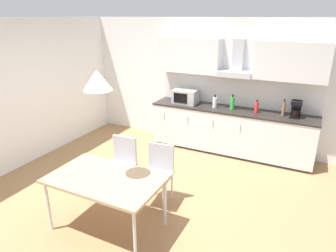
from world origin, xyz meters
TOP-DOWN VIEW (x-y plane):
  - ground_plane at (0.00, 0.00)m, footprint 7.22×7.29m
  - wall_back at (0.00, 2.48)m, footprint 5.78×0.10m
  - wall_left at (-2.46, 0.00)m, footprint 0.10×5.83m
  - kitchen_counter at (0.78, 2.13)m, footprint 3.11×0.62m
  - backsplash_tile at (0.78, 2.42)m, footprint 3.09×0.02m
  - upper_wall_cabinets at (0.78, 2.26)m, footprint 3.09×0.40m
  - microwave at (-0.17, 2.13)m, footprint 0.48×0.35m
  - coffee_maker at (1.90, 2.16)m, footprint 0.18×0.19m
  - bottle_brown at (1.70, 2.15)m, footprint 0.06×0.06m
  - bottle_red at (1.24, 2.11)m, footprint 0.08×0.08m
  - bottle_white at (0.46, 2.09)m, footprint 0.08×0.08m
  - bottle_green at (0.79, 2.12)m, footprint 0.08×0.08m
  - dining_table at (0.02, -0.78)m, footprint 1.38×0.84m
  - chair_far_left at (-0.29, 0.02)m, footprint 0.43×0.43m
  - chair_far_right at (0.33, 0.02)m, footprint 0.43×0.43m
  - pendant_lamp at (0.02, -0.78)m, footprint 0.32×0.32m

SIDE VIEW (x-z plane):
  - ground_plane at x=0.00m, z-range -0.02..0.00m
  - kitchen_counter at x=0.78m, z-range 0.00..0.89m
  - chair_far_left at x=-0.29m, z-range 0.10..0.97m
  - chair_far_right at x=0.33m, z-range 0.10..0.97m
  - dining_table at x=0.02m, z-range 0.31..1.04m
  - bottle_red at x=1.24m, z-range 0.87..1.11m
  - bottle_white at x=0.46m, z-range 0.87..1.12m
  - bottle_green at x=0.79m, z-range 0.87..1.16m
  - bottle_brown at x=1.70m, z-range 0.86..1.17m
  - microwave at x=-0.17m, z-range 0.89..1.17m
  - coffee_maker at x=1.90m, z-range 0.89..1.19m
  - backsplash_tile at x=0.78m, z-range 0.89..1.45m
  - wall_back at x=0.00m, z-range 0.00..2.53m
  - wall_left at x=-2.46m, z-range 0.00..2.53m
  - upper_wall_cabinets at x=0.78m, z-range 1.49..2.15m
  - pendant_lamp at x=0.02m, z-range 1.80..2.02m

